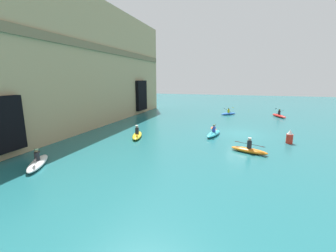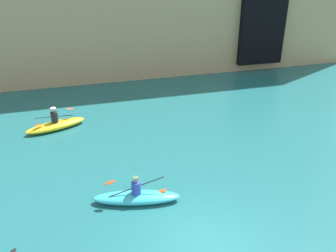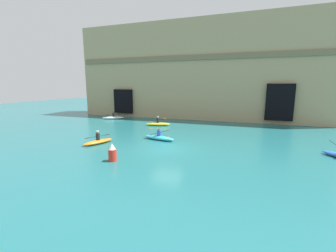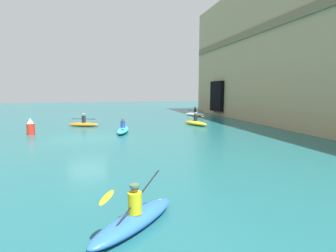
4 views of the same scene
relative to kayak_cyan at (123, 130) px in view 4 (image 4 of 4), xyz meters
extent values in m
plane|color=#1E6066|center=(1.76, -2.59, -0.25)|extent=(120.00, 120.00, 0.00)
cube|color=tan|center=(0.17, 16.47, 7.01)|extent=(38.39, 6.41, 14.52)
cube|color=#79674A|center=(0.17, 13.22, 8.79)|extent=(37.62, 0.24, 0.75)
cube|color=black|center=(-11.55, 13.12, 2.28)|extent=(3.24, 0.70, 3.88)
ellipsoid|color=#33B2C6|center=(0.00, 0.00, -0.04)|extent=(3.38, 1.47, 0.42)
cylinder|color=#2D47B7|center=(0.00, 0.00, 0.43)|extent=(0.35, 0.35, 0.51)
sphere|color=tan|center=(0.00, 0.00, 0.78)|extent=(0.19, 0.19, 0.19)
cylinder|color=#4C6B4C|center=(0.00, 0.00, 0.85)|extent=(0.24, 0.24, 0.06)
cylinder|color=black|center=(0.00, 0.00, 0.45)|extent=(2.12, 0.25, 0.73)
ellipsoid|color=#D84C19|center=(-0.94, 0.10, 0.76)|extent=(0.45, 0.22, 0.18)
ellipsoid|color=#D84C19|center=(0.94, -0.10, 0.14)|extent=(0.45, 0.22, 0.18)
ellipsoid|color=blue|center=(14.39, -0.78, -0.07)|extent=(2.45, 2.54, 0.35)
cylinder|color=gold|center=(14.39, -0.78, 0.36)|extent=(0.33, 0.33, 0.51)
sphere|color=brown|center=(14.39, -0.78, 0.71)|extent=(0.19, 0.19, 0.19)
cylinder|color=#4C6B4C|center=(14.39, -0.78, 0.79)|extent=(0.23, 0.23, 0.06)
cylinder|color=black|center=(14.39, -0.78, 0.39)|extent=(1.49, 1.48, 1.01)
ellipsoid|color=yellow|center=(13.74, -0.13, -0.05)|extent=(0.42, 0.42, 0.23)
ellipsoid|color=yellow|center=(15.04, -1.42, 0.83)|extent=(0.42, 0.42, 0.23)
ellipsoid|color=orange|center=(-4.55, -3.19, -0.06)|extent=(1.71, 2.90, 0.36)
cylinder|color=#232328|center=(-4.55, -3.19, 0.41)|extent=(0.34, 0.34, 0.59)
sphere|color=tan|center=(-4.55, -3.19, 0.82)|extent=(0.22, 0.22, 0.22)
cylinder|color=silver|center=(-4.55, -3.19, 0.91)|extent=(0.27, 0.27, 0.06)
cylinder|color=black|center=(-4.55, -3.19, 0.44)|extent=(0.96, 2.05, 0.05)
ellipsoid|color=black|center=(-4.14, -2.28, 0.45)|extent=(0.35, 0.48, 0.05)
ellipsoid|color=black|center=(-4.96, -4.10, 0.43)|extent=(0.35, 0.48, 0.05)
ellipsoid|color=yellow|center=(-2.97, 7.02, -0.04)|extent=(3.20, 1.73, 0.41)
cylinder|color=#232328|center=(-2.97, 7.02, 0.45)|extent=(0.36, 0.36, 0.57)
sphere|color=tan|center=(-2.97, 7.02, 0.85)|extent=(0.23, 0.23, 0.23)
cylinder|color=silver|center=(-2.97, 7.02, 0.94)|extent=(0.28, 0.28, 0.06)
cylinder|color=black|center=(-2.97, 7.02, 0.48)|extent=(1.84, 0.86, 0.46)
ellipsoid|color=#D84C19|center=(-3.77, 6.66, 0.29)|extent=(0.48, 0.35, 0.14)
ellipsoid|color=#D84C19|center=(-2.16, 7.39, 0.66)|extent=(0.48, 0.35, 0.14)
ellipsoid|color=white|center=(-11.60, 10.08, -0.04)|extent=(3.23, 2.34, 0.41)
cylinder|color=#232328|center=(-11.60, 10.08, 0.43)|extent=(0.32, 0.32, 0.53)
sphere|color=#9E704C|center=(-11.60, 10.08, 0.80)|extent=(0.22, 0.22, 0.22)
cylinder|color=#4C6B4C|center=(-11.60, 10.08, 0.90)|extent=(0.28, 0.28, 0.06)
cylinder|color=black|center=(-11.60, 10.08, 0.45)|extent=(1.60, 1.36, 0.08)
ellipsoid|color=black|center=(-12.30, 9.49, 0.48)|extent=(0.45, 0.42, 0.06)
ellipsoid|color=black|center=(-10.90, 10.67, 0.43)|extent=(0.45, 0.42, 0.06)
cylinder|color=red|center=(-0.75, -6.69, 0.17)|extent=(0.56, 0.56, 0.83)
cone|color=white|center=(-0.75, -6.69, 0.79)|extent=(0.47, 0.47, 0.42)
camera|label=1|loc=(-22.25, -2.19, 5.34)|focal=24.00mm
camera|label=2|loc=(-1.77, -11.27, 8.77)|focal=40.00mm
camera|label=3|loc=(7.83, -19.34, 4.90)|focal=24.00mm
camera|label=4|loc=(20.28, -1.43, 2.99)|focal=28.00mm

